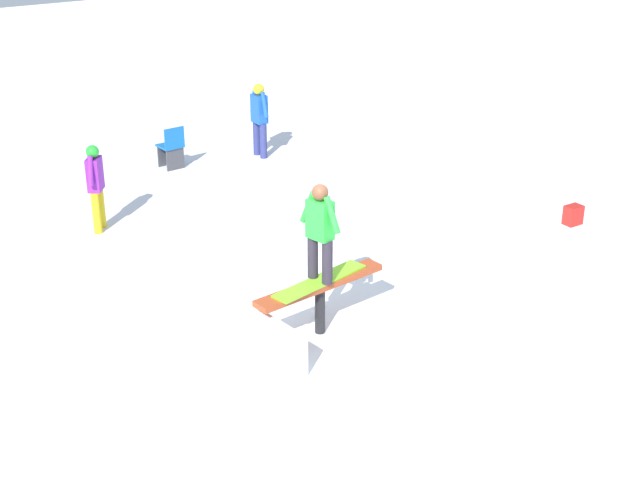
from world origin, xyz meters
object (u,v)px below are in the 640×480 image
(bystander_blue, at_px, (259,116))
(folding_chair, at_px, (172,149))
(backpack_on_snow, at_px, (573,215))
(bystander_purple, at_px, (96,183))
(main_rider_on_rail, at_px, (320,236))
(rail_feature, at_px, (320,290))

(bystander_blue, xyz_separation_m, folding_chair, (-1.88, 0.34, -0.46))
(bystander_blue, xyz_separation_m, backpack_on_snow, (2.52, -6.30, -0.70))
(folding_chair, bearing_deg, bystander_purple, 38.71)
(main_rider_on_rail, xyz_separation_m, bystander_purple, (-1.10, 5.03, -0.56))
(main_rider_on_rail, height_order, bystander_purple, main_rider_on_rail)
(folding_chair, bearing_deg, backpack_on_snow, 119.37)
(bystander_purple, bearing_deg, bystander_blue, -29.53)
(rail_feature, distance_m, backpack_on_snow, 5.81)
(backpack_on_snow, bearing_deg, folding_chair, 124.59)
(main_rider_on_rail, distance_m, bystander_purple, 5.18)
(rail_feature, relative_size, bystander_blue, 1.29)
(main_rider_on_rail, relative_size, bystander_blue, 0.98)
(bystander_purple, bearing_deg, folding_chair, -10.70)
(folding_chair, distance_m, backpack_on_snow, 7.97)
(main_rider_on_rail, xyz_separation_m, bystander_blue, (3.23, 6.96, -0.54))
(main_rider_on_rail, distance_m, backpack_on_snow, 5.92)
(backpack_on_snow, bearing_deg, bystander_purple, 148.52)
(bystander_blue, relative_size, folding_chair, 1.77)
(main_rider_on_rail, bearing_deg, folding_chair, 67.87)
(rail_feature, height_order, bystander_purple, bystander_purple)
(main_rider_on_rail, distance_m, bystander_blue, 7.69)
(bystander_purple, relative_size, bystander_blue, 0.97)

